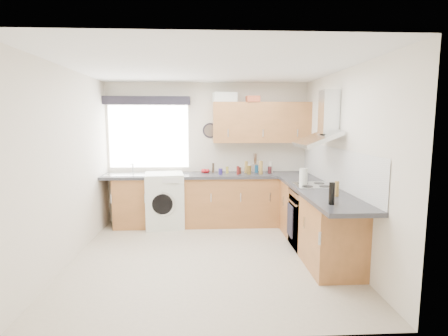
{
  "coord_description": "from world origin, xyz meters",
  "views": [
    {
      "loc": [
        -0.03,
        -4.52,
        1.82
      ],
      "look_at": [
        0.25,
        0.85,
        1.1
      ],
      "focal_mm": 28.0,
      "sensor_mm": 36.0,
      "label": 1
    }
  ],
  "objects": [
    {
      "name": "base_cab_right",
      "position": [
        1.51,
        0.15,
        0.43
      ],
      "size": [
        0.58,
        2.1,
        0.86
      ],
      "primitive_type": "cube",
      "color": "brown",
      "rests_on": "ground_plane"
    },
    {
      "name": "wall_left",
      "position": [
        -1.8,
        0.0,
        1.25
      ],
      "size": [
        0.02,
        3.6,
        2.5
      ],
      "primitive_type": "cube",
      "color": "silver",
      "rests_on": "ground_plane"
    },
    {
      "name": "casserole",
      "position": [
        0.3,
        1.64,
        2.23
      ],
      "size": [
        0.43,
        0.34,
        0.16
      ],
      "primitive_type": "cube",
      "rotation": [
        0.0,
        0.0,
        0.16
      ],
      "color": "silver",
      "rests_on": "upper_cabinets"
    },
    {
      "name": "upper_cabinets",
      "position": [
        0.95,
        1.62,
        1.8
      ],
      "size": [
        1.7,
        0.35,
        0.7
      ],
      "primitive_type": "cube",
      "color": "brown",
      "rests_on": "wall_back"
    },
    {
      "name": "worktop_back",
      "position": [
        0.0,
        1.5,
        0.89
      ],
      "size": [
        3.6,
        0.62,
        0.05
      ],
      "primitive_type": "cube",
      "color": "#2C2C31",
      "rests_on": "base_cab_back"
    },
    {
      "name": "washing_machine",
      "position": [
        -0.75,
        1.44,
        0.47
      ],
      "size": [
        0.71,
        0.7,
        0.94
      ],
      "primitive_type": "cube",
      "rotation": [
        0.0,
        0.0,
        0.13
      ],
      "color": "silver",
      "rests_on": "ground_plane"
    },
    {
      "name": "jar_2",
      "position": [
        0.34,
        1.58,
        0.97
      ],
      "size": [
        0.05,
        0.05,
        0.12
      ],
      "primitive_type": "cylinder",
      "color": "#A8993A",
      "rests_on": "worktop_back"
    },
    {
      "name": "window",
      "position": [
        -1.05,
        1.79,
        1.55
      ],
      "size": [
        1.4,
        0.02,
        1.1
      ],
      "primitive_type": "cube",
      "color": "silver",
      "rests_on": "wall_back"
    },
    {
      "name": "wall_back",
      "position": [
        0.0,
        1.8,
        1.25
      ],
      "size": [
        3.6,
        0.02,
        2.5
      ],
      "primitive_type": "cube",
      "color": "silver",
      "rests_on": "ground_plane"
    },
    {
      "name": "base_cab_back",
      "position": [
        -0.1,
        1.51,
        0.43
      ],
      "size": [
        3.0,
        0.58,
        0.86
      ],
      "primitive_type": "cube",
      "color": "brown",
      "rests_on": "ground_plane"
    },
    {
      "name": "storage_box",
      "position": [
        0.78,
        1.52,
        2.2
      ],
      "size": [
        0.24,
        0.2,
        0.1
      ],
      "primitive_type": "cube",
      "rotation": [
        0.0,
        0.0,
        0.09
      ],
      "color": "#B34F30",
      "rests_on": "upper_cabinets"
    },
    {
      "name": "jar_9",
      "position": [
        1.12,
        1.58,
        1.01
      ],
      "size": [
        0.08,
        0.08,
        0.2
      ],
      "primitive_type": "cylinder",
      "color": "#BEB6A2",
      "rests_on": "worktop_back"
    },
    {
      "name": "jar_7",
      "position": [
        0.87,
        1.64,
        0.98
      ],
      "size": [
        0.06,
        0.06,
        0.13
      ],
      "primitive_type": "cylinder",
      "color": "navy",
      "rests_on": "worktop_back"
    },
    {
      "name": "oven",
      "position": [
        1.5,
        0.3,
        0.42
      ],
      "size": [
        0.56,
        0.58,
        0.85
      ],
      "primitive_type": "cube",
      "color": "black",
      "rests_on": "ground_plane"
    },
    {
      "name": "wall_right",
      "position": [
        1.8,
        0.0,
        1.25
      ],
      "size": [
        0.02,
        3.6,
        2.5
      ],
      "primitive_type": "cube",
      "color": "silver",
      "rests_on": "ground_plane"
    },
    {
      "name": "splashback",
      "position": [
        1.79,
        0.3,
        1.18
      ],
      "size": [
        0.01,
        3.0,
        0.54
      ],
      "primitive_type": "cube",
      "color": "white",
      "rests_on": "wall_right"
    },
    {
      "name": "sink",
      "position": [
        -1.33,
        1.5,
        0.95
      ],
      "size": [
        0.84,
        0.46,
        0.1
      ],
      "primitive_type": null,
      "color": "silver",
      "rests_on": "worktop_back"
    },
    {
      "name": "jar_10",
      "position": [
        0.71,
        1.43,
        0.99
      ],
      "size": [
        0.07,
        0.07,
        0.15
      ],
      "primitive_type": "cylinder",
      "color": "brown",
      "rests_on": "worktop_back"
    },
    {
      "name": "hob_plate",
      "position": [
        1.5,
        0.3,
        0.92
      ],
      "size": [
        0.52,
        0.52,
        0.01
      ],
      "primitive_type": "cube",
      "color": "silver",
      "rests_on": "worktop_right"
    },
    {
      "name": "ceiling",
      "position": [
        0.0,
        0.0,
        2.5
      ],
      "size": [
        3.6,
        3.6,
        0.02
      ],
      "primitive_type": "cube",
      "color": "white",
      "rests_on": "wall_back"
    },
    {
      "name": "jar_6",
      "position": [
        0.92,
        1.42,
        1.03
      ],
      "size": [
        0.07,
        0.07,
        0.23
      ],
      "primitive_type": "cylinder",
      "color": "olive",
      "rests_on": "worktop_back"
    },
    {
      "name": "jar_11",
      "position": [
        0.56,
        1.49,
        0.97
      ],
      "size": [
        0.05,
        0.05,
        0.11
      ],
      "primitive_type": "cylinder",
      "color": "#401C17",
      "rests_on": "worktop_back"
    },
    {
      "name": "jar_0",
      "position": [
        0.52,
        1.41,
        0.98
      ],
      "size": [
        0.05,
        0.05,
        0.15
      ],
      "primitive_type": "cylinder",
      "color": "maroon",
      "rests_on": "worktop_back"
    },
    {
      "name": "jar_8",
      "position": [
        0.1,
        1.67,
        1.0
      ],
      "size": [
        0.04,
        0.04,
        0.17
      ],
      "primitive_type": "cylinder",
      "color": "#392B1F",
      "rests_on": "worktop_back"
    },
    {
      "name": "wall_front",
      "position": [
        0.0,
        -1.8,
        1.25
      ],
      "size": [
        3.6,
        0.02,
        2.5
      ],
      "primitive_type": "cube",
      "color": "silver",
      "rests_on": "ground_plane"
    },
    {
      "name": "bottle_1",
      "position": [
        1.57,
        -0.41,
        1.0
      ],
      "size": [
        0.05,
        0.05,
        0.19
      ],
      "primitive_type": "cylinder",
      "color": "#A17937",
      "rests_on": "worktop_right"
    },
    {
      "name": "kitchen_roll",
      "position": [
        1.35,
        0.3,
        1.03
      ],
      "size": [
        0.13,
        0.13,
        0.25
      ],
      "primitive_type": "cylinder",
      "rotation": [
        0.0,
        0.0,
        -0.2
      ],
      "color": "silver",
      "rests_on": "worktop_right"
    },
    {
      "name": "bottle_0",
      "position": [
        1.35,
        -0.82,
        1.03
      ],
      "size": [
        0.07,
        0.07,
        0.25
      ],
      "primitive_type": "cylinder",
      "color": "black",
      "rests_on": "worktop_right"
    },
    {
      "name": "jar_4",
      "position": [
        1.09,
        1.51,
        0.97
      ],
      "size": [
        0.07,
        0.07,
        0.12
      ],
      "primitive_type": "cylinder",
      "color": "#48191D",
      "rests_on": "worktop_back"
    },
    {
      "name": "window_blind",
      "position": [
        -1.05,
        1.7,
        2.18
      ],
      "size": [
        1.5,
        0.18,
        0.14
      ],
      "primitive_type": "cube",
      "color": "black",
      "rests_on": "wall_back"
    },
    {
      "name": "jar_3",
      "position": [
        0.73,
        1.46,
        0.99
      ],
      "size": [
        0.07,
        0.07,
        0.16
      ],
      "primitive_type": "cylinder",
      "color": "gray",
      "rests_on": "worktop_back"
    },
    {
      "name": "tomato_cluster",
      "position": [
        -0.04,
        1.65,
        0.94
      ],
      "size": [
        0.14,
        0.14,
        0.06
      ],
      "primitive_type": null,
      "rotation": [
        0.0,
        0.0,
        0.0
      ],
      "color": "#AA1119",
      "rests_on": "worktop_back"
    },
    {
      "name": "base_cab_corner",
      "position": [
        1.5,
        1.5,
        0.43
      ],
      "size": [
        0.6,
        0.6,
        0.86
      ],
      "primitive_type": "cube",
      "color": "brown",
      "rests_on": "ground_plane"
    },
    {
      "name": "utensil_pot",
      "position": [
        0.86,
        1.7,
        0.98
      ],
      "size": [
        0.11,
        0.11,
        0.14
      ],
      "primitive_type": "cylinder",
      "rotation": [
        0.0,
        0.0,
        0.15
      ],
      "color": "gray",
      "rests_on": "worktop_back"
    },
    {
      "name": "wall_clock",
      "position": [
        0.05,
        1.78,
        1.66
      ],
      "size": [
        0.27,
        0.04,
        0.27
      ],
      "primitive_type": "cylinder",
      "rotation": [
        1.57,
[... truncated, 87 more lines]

